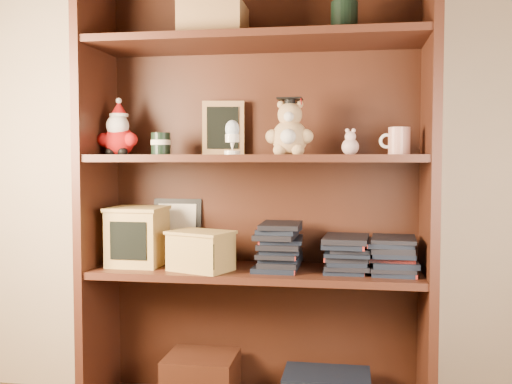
% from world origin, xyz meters
% --- Properties ---
extents(bookcase, '(1.20, 0.35, 1.60)m').
position_xyz_m(bookcase, '(0.15, 1.36, 0.78)').
color(bookcase, '#411E12').
rests_on(bookcase, ground).
extents(shelf_lower, '(1.14, 0.33, 0.02)m').
position_xyz_m(shelf_lower, '(0.16, 1.30, 0.54)').
color(shelf_lower, '#411E12').
rests_on(shelf_lower, ground).
extents(shelf_upper, '(1.14, 0.33, 0.02)m').
position_xyz_m(shelf_upper, '(0.16, 1.30, 0.94)').
color(shelf_upper, '#411E12').
rests_on(shelf_upper, ground).
extents(santa_plush, '(0.15, 0.11, 0.21)m').
position_xyz_m(santa_plush, '(-0.34, 1.30, 1.03)').
color(santa_plush, '#A50F0F').
rests_on(santa_plush, shelf_upper).
extents(teachers_tin, '(0.07, 0.07, 0.08)m').
position_xyz_m(teachers_tin, '(-0.19, 1.31, 0.99)').
color(teachers_tin, black).
rests_on(teachers_tin, shelf_upper).
extents(chalkboard_plaque, '(0.16, 0.09, 0.20)m').
position_xyz_m(chalkboard_plaque, '(0.01, 1.42, 1.05)').
color(chalkboard_plaque, '#9E7547').
rests_on(chalkboard_plaque, shelf_upper).
extents(egg_cup, '(0.05, 0.05, 0.12)m').
position_xyz_m(egg_cup, '(0.09, 1.23, 1.01)').
color(egg_cup, white).
rests_on(egg_cup, shelf_upper).
extents(grad_teddy_bear, '(0.16, 0.14, 0.20)m').
position_xyz_m(grad_teddy_bear, '(0.27, 1.30, 1.03)').
color(grad_teddy_bear, tan).
rests_on(grad_teddy_bear, shelf_upper).
extents(pink_figurine, '(0.06, 0.06, 0.09)m').
position_xyz_m(pink_figurine, '(0.48, 1.30, 0.98)').
color(pink_figurine, beige).
rests_on(pink_figurine, shelf_upper).
extents(teacher_mug, '(0.10, 0.07, 0.09)m').
position_xyz_m(teacher_mug, '(0.64, 1.31, 1.00)').
color(teacher_mug, silver).
rests_on(teacher_mug, shelf_upper).
extents(certificate_frame, '(0.19, 0.05, 0.23)m').
position_xyz_m(certificate_frame, '(-0.17, 1.44, 0.67)').
color(certificate_frame, black).
rests_on(certificate_frame, shelf_lower).
extents(treats_box, '(0.20, 0.20, 0.21)m').
position_xyz_m(treats_box, '(-0.28, 1.30, 0.66)').
color(treats_box, tan).
rests_on(treats_box, shelf_lower).
extents(pencils_box, '(0.25, 0.22, 0.14)m').
position_xyz_m(pencils_box, '(-0.03, 1.24, 0.62)').
color(pencils_box, tan).
rests_on(pencils_box, shelf_lower).
extents(book_stack_left, '(0.14, 0.20, 0.16)m').
position_xyz_m(book_stack_left, '(0.24, 1.30, 0.63)').
color(book_stack_left, black).
rests_on(book_stack_left, shelf_lower).
extents(book_stack_mid, '(0.14, 0.20, 0.13)m').
position_xyz_m(book_stack_mid, '(0.47, 1.30, 0.61)').
color(book_stack_mid, black).
rests_on(book_stack_mid, shelf_lower).
extents(book_stack_right, '(0.14, 0.20, 0.13)m').
position_xyz_m(book_stack_right, '(0.62, 1.30, 0.61)').
color(book_stack_right, black).
rests_on(book_stack_right, shelf_lower).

